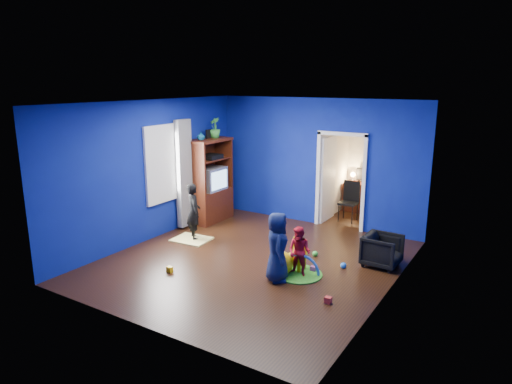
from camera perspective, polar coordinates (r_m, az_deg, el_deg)
The scene contains 33 objects.
floor at distance 8.58m, azimuth -0.42°, elevation -8.64°, with size 5.00×5.50×0.01m, color black.
ceiling at distance 7.94m, azimuth -0.46°, elevation 11.09°, with size 5.00×5.50×0.01m, color white.
wall_back at distance 10.52m, azimuth 7.60°, elevation 3.69°, with size 5.00×0.02×2.90m, color navy.
wall_front at distance 6.07m, azimuth -14.46°, elevation -4.14°, with size 5.00×0.02×2.90m, color navy.
wall_left at distance 9.68m, azimuth -13.07°, elevation 2.57°, with size 0.02×5.50×2.90m, color navy.
wall_right at distance 7.16m, azimuth 16.74°, elevation -1.57°, with size 0.02×5.50×2.90m, color navy.
alcove at distance 11.13m, azimuth 12.25°, elevation 3.01°, with size 1.00×1.75×2.50m, color silver, non-canonical shape.
armchair at distance 8.59m, azimuth 15.50°, elevation -7.05°, with size 0.62×0.64×0.58m, color black.
child_black at distance 9.63m, azimuth -7.80°, elevation -2.45°, with size 0.44×0.29×1.20m, color black.
child_navy at distance 7.60m, azimuth 2.67°, elevation -6.88°, with size 0.58×0.38×1.18m, color #0E1435.
toddler_red at distance 7.85m, azimuth 5.44°, elevation -7.46°, with size 0.42×0.33×0.87m, color #AC1225.
vase at distance 10.39m, azimuth -6.91°, elevation 6.95°, with size 0.18×0.18×0.19m, color #0C5760.
potted_plant at distance 10.78m, azimuth -5.19°, elevation 8.01°, with size 0.27×0.27×0.47m, color green.
tv_armoire at distance 10.80m, azimuth -5.75°, elevation 1.46°, with size 0.58×1.14×1.96m, color #390F09.
crt_tv at distance 10.76m, azimuth -5.59°, elevation 1.65°, with size 0.46×0.70×0.54m, color silver.
yellow_blanket at distance 9.74m, azimuth -8.06°, elevation -5.89°, with size 0.75×0.60×0.03m, color #F2E07A.
hopper_ball at distance 7.97m, azimuth 3.21°, elevation -8.86°, with size 0.41×0.41×0.41m, color yellow.
kid_chair at distance 8.15m, azimuth 5.09°, elevation -8.04°, with size 0.28×0.28×0.50m, color yellow.
play_mat at distance 8.05m, azimuth 5.32°, elevation -10.17°, with size 0.83×0.83×0.02m, color #369020.
toy_arch at distance 8.05m, azimuth 5.32°, elevation -10.11°, with size 0.75×0.75×0.05m, color #3F8CD8.
window_left at distance 9.89m, azimuth -11.62°, elevation 3.48°, with size 0.03×0.95×1.55m, color white.
curtain at distance 10.27m, azimuth -8.97°, elevation 2.27°, with size 0.14×0.42×2.40m, color slate.
doorway at distance 10.37m, azimuth 10.55°, elevation 1.18°, with size 1.16×0.10×2.10m, color white.
study_desk at distance 11.91m, azimuth 13.08°, elevation -0.65°, with size 0.88×0.44×0.75m, color #3D140A.
desk_monitor at distance 11.89m, azimuth 13.42°, elevation 2.15°, with size 0.40×0.05×0.32m, color black.
desk_lamp at distance 11.93m, azimuth 12.05°, elevation 2.16°, with size 0.14×0.14×0.14m, color #FFD88C.
folding_chair at distance 11.01m, azimuth 11.47°, elevation -1.29°, with size 0.40×0.40×0.92m, color black.
book_shelf at distance 11.72m, azimuth 13.70°, elevation 7.27°, with size 0.88×0.24×0.04m, color white.
toy_0 at distance 7.15m, azimuth 9.01°, elevation -13.20°, with size 0.10×0.08×0.10m, color red.
toy_1 at distance 8.41m, azimuth 10.87°, elevation -8.98°, with size 0.11×0.11×0.11m, color blue.
toy_2 at distance 8.25m, azimuth -10.74°, elevation -9.48°, with size 0.10×0.08×0.10m, color #EBB30C.
toy_3 at distance 8.86m, azimuth 7.41°, elevation -7.64°, with size 0.11×0.11×0.11m, color green.
toy_4 at distance 8.18m, azimuth 7.16°, elevation -9.53°, with size 0.10×0.08×0.10m, color #B9458C.
Camera 1 is at (4.23, -6.70, 3.28)m, focal length 32.00 mm.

